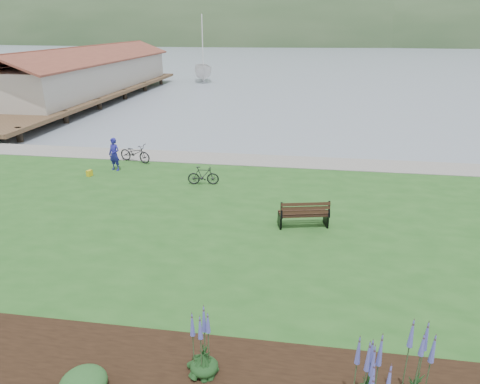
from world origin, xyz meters
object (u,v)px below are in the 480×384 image
(sailboat, at_px, (204,82))
(person, at_px, (114,151))
(park_bench, at_px, (304,213))
(bicycle_a, at_px, (135,153))

(sailboat, bearing_deg, person, -98.16)
(park_bench, relative_size, person, 0.97)
(bicycle_a, bearing_deg, sailboat, 23.93)
(bicycle_a, relative_size, sailboat, 0.07)
(sailboat, bearing_deg, park_bench, -87.09)
(park_bench, distance_m, person, 11.12)
(park_bench, bearing_deg, person, 138.90)
(person, xyz_separation_m, sailboat, (-4.61, 39.72, -1.40))
(park_bench, distance_m, bicycle_a, 11.51)
(bicycle_a, bearing_deg, park_bench, -110.02)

